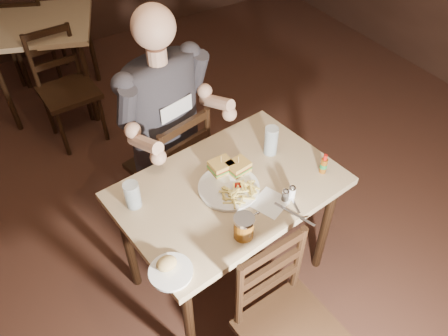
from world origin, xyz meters
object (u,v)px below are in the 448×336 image
glass_left (132,195)px  side_plate (171,272)px  hot_sauce (324,164)px  syrup_dispenser (244,227)px  bg_table (41,32)px  diner (167,100)px  chair_far (169,165)px  glass_right (271,141)px  main_table (229,198)px  chair_near (293,334)px  bg_chair_near (69,92)px  dinner_plate (229,188)px  bg_chair_far (32,30)px

glass_left → side_plate: glass_left is taller
hot_sauce → syrup_dispenser: (-0.56, -0.13, 0.00)m
syrup_dispenser → side_plate: size_ratio=0.66×
bg_table → diner: size_ratio=1.01×
side_plate → chair_far: bearing=66.4°
chair_far → glass_right: glass_right is taller
main_table → chair_far: bearing=96.3°
chair_near → syrup_dispenser: 0.53m
bg_chair_near → hot_sauce: size_ratio=7.63×
bg_table → glass_left: size_ratio=7.57×
bg_table → chair_near: size_ratio=1.16×
bg_chair_near → hot_sauce: hot_sauce is taller
bg_table → dinner_plate: bearing=-81.5°
bg_table → hot_sauce: hot_sauce is taller
hot_sauce → glass_right: bearing=119.0°
bg_chair_near → diner: size_ratio=0.86×
main_table → side_plate: bearing=-147.0°
bg_table → chair_near: bearing=-84.3°
chair_far → syrup_dispenser: size_ratio=7.51×
chair_far → chair_near: chair_far is taller
chair_far → glass_right: 0.75m
syrup_dispenser → side_plate: syrup_dispenser is taller
chair_near → side_plate: size_ratio=4.95×
bg_chair_near → syrup_dispenser: syrup_dispenser is taller
diner → glass_left: bearing=-146.1°
main_table → glass_left: bearing=164.5°
chair_far → main_table: bearing=82.4°
glass_right → side_plate: bearing=-152.8°
dinner_plate → glass_right: bearing=19.9°
chair_near → glass_right: bearing=59.2°
side_plate → glass_left: bearing=87.9°
glass_left → glass_right: size_ratio=0.84×
glass_left → hot_sauce: glass_left is taller
syrup_dispenser → side_plate: (-0.36, -0.01, -0.05)m
syrup_dispenser → bg_chair_near: bearing=89.9°
dinner_plate → glass_left: 0.46m
chair_far → diner: bearing=90.0°
diner → dinner_plate: size_ratio=3.49×
chair_near → glass_left: (-0.38, 0.78, 0.40)m
chair_near → bg_chair_far: bearing=90.9°
main_table → hot_sauce: (0.46, -0.16, 0.15)m
bg_chair_far → dinner_plate: bg_chair_far is taller
chair_far → bg_chair_near: size_ratio=1.02×
glass_left → main_table: bearing=-15.5°
dinner_plate → chair_far: bearing=94.6°
bg_chair_near → dinner_plate: 1.83m
side_plate → chair_near: bearing=-42.0°
chair_far → chair_near: 1.26m
main_table → dinner_plate: (-0.02, -0.02, 0.10)m
glass_left → syrup_dispenser: 0.54m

